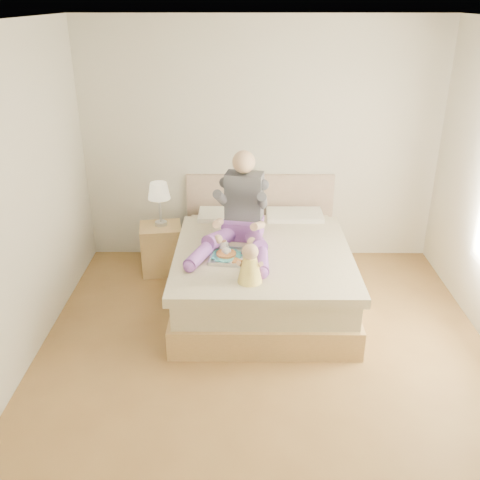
{
  "coord_description": "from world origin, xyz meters",
  "views": [
    {
      "loc": [
        -0.19,
        -3.78,
        2.85
      ],
      "look_at": [
        -0.22,
        0.76,
        0.78
      ],
      "focal_mm": 40.0,
      "sensor_mm": 36.0,
      "label": 1
    }
  ],
  "objects_px": {
    "adult": "(241,217)",
    "baby": "(250,266)",
    "nightstand": "(162,248)",
    "tray": "(236,255)",
    "bed": "(262,268)"
  },
  "relations": [
    {
      "from": "adult",
      "to": "baby",
      "type": "relative_size",
      "value": 3.27
    },
    {
      "from": "baby",
      "to": "nightstand",
      "type": "bearing_deg",
      "value": 129.73
    },
    {
      "from": "adult",
      "to": "tray",
      "type": "xyz_separation_m",
      "value": [
        -0.04,
        -0.37,
        -0.24
      ]
    },
    {
      "from": "baby",
      "to": "bed",
      "type": "bearing_deg",
      "value": 84.54
    },
    {
      "from": "tray",
      "to": "adult",
      "type": "bearing_deg",
      "value": 92.37
    },
    {
      "from": "nightstand",
      "to": "adult",
      "type": "xyz_separation_m",
      "value": [
        0.89,
        -0.54,
        0.6
      ]
    },
    {
      "from": "adult",
      "to": "baby",
      "type": "distance_m",
      "value": 0.83
    },
    {
      "from": "nightstand",
      "to": "baby",
      "type": "bearing_deg",
      "value": -63.29
    },
    {
      "from": "bed",
      "to": "nightstand",
      "type": "distance_m",
      "value": 1.24
    },
    {
      "from": "tray",
      "to": "baby",
      "type": "relative_size",
      "value": 1.47
    },
    {
      "from": "nightstand",
      "to": "tray",
      "type": "xyz_separation_m",
      "value": [
        0.85,
        -0.91,
        0.37
      ]
    },
    {
      "from": "adult",
      "to": "baby",
      "type": "height_order",
      "value": "adult"
    },
    {
      "from": "baby",
      "to": "adult",
      "type": "bearing_deg",
      "value": 99.93
    },
    {
      "from": "adult",
      "to": "baby",
      "type": "xyz_separation_m",
      "value": [
        0.09,
        -0.81,
        -0.12
      ]
    },
    {
      "from": "bed",
      "to": "tray",
      "type": "relative_size",
      "value": 4.16
    }
  ]
}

